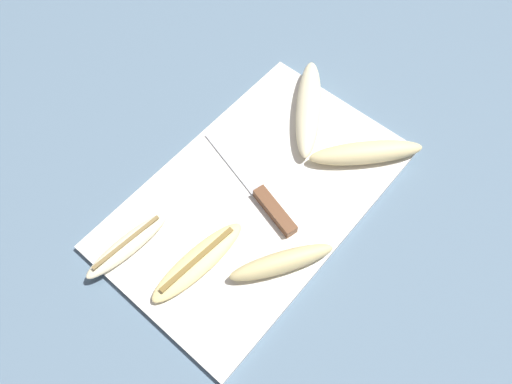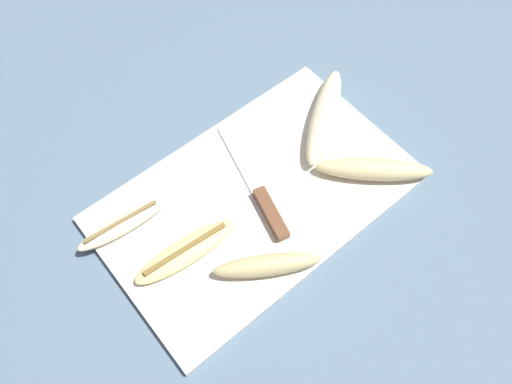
{
  "view_description": "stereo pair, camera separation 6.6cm",
  "coord_description": "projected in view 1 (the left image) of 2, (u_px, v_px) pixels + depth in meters",
  "views": [
    {
      "loc": [
        -0.29,
        -0.25,
        0.72
      ],
      "look_at": [
        0.0,
        0.0,
        0.02
      ],
      "focal_mm": 35.0,
      "sensor_mm": 36.0,
      "label": 1
    },
    {
      "loc": [
        -0.25,
        -0.3,
        0.72
      ],
      "look_at": [
        0.0,
        0.0,
        0.02
      ],
      "focal_mm": 35.0,
      "sensor_mm": 36.0,
      "label": 2
    }
  ],
  "objects": [
    {
      "name": "ground_plane",
      "position": [
        256.0,
        199.0,
        0.81
      ],
      "size": [
        4.0,
        4.0,
        0.0
      ],
      "primitive_type": "plane",
      "color": "slate"
    },
    {
      "name": "cutting_board",
      "position": [
        256.0,
        197.0,
        0.81
      ],
      "size": [
        0.5,
        0.3,
        0.01
      ],
      "color": "white",
      "rests_on": "ground_plane"
    },
    {
      "name": "knife",
      "position": [
        265.0,
        199.0,
        0.79
      ],
      "size": [
        0.08,
        0.23,
        0.02
      ],
      "rotation": [
        0.0,
        0.0,
        -0.25
      ],
      "color": "brown",
      "rests_on": "cutting_board"
    },
    {
      "name": "banana_bright_far",
      "position": [
        128.0,
        245.0,
        0.75
      ],
      "size": [
        0.15,
        0.05,
        0.02
      ],
      "rotation": [
        0.0,
        0.0,
        1.48
      ],
      "color": "beige",
      "rests_on": "cutting_board"
    },
    {
      "name": "banana_golden_short",
      "position": [
        198.0,
        261.0,
        0.74
      ],
      "size": [
        0.18,
        0.06,
        0.02
      ],
      "rotation": [
        0.0,
        0.0,
        4.63
      ],
      "color": "#EDD689",
      "rests_on": "cutting_board"
    },
    {
      "name": "banana_mellow_near",
      "position": [
        366.0,
        153.0,
        0.82
      ],
      "size": [
        0.17,
        0.16,
        0.03
      ],
      "rotation": [
        0.0,
        0.0,
        3.96
      ],
      "color": "beige",
      "rests_on": "cutting_board"
    },
    {
      "name": "banana_pale_long",
      "position": [
        308.0,
        108.0,
        0.87
      ],
      "size": [
        0.2,
        0.15,
        0.04
      ],
      "rotation": [
        0.0,
        0.0,
        2.17
      ],
      "color": "beige",
      "rests_on": "cutting_board"
    },
    {
      "name": "banana_spotted_left",
      "position": [
        282.0,
        262.0,
        0.73
      ],
      "size": [
        0.15,
        0.11,
        0.03
      ],
      "rotation": [
        0.0,
        0.0,
        4.15
      ],
      "color": "#DBC684",
      "rests_on": "cutting_board"
    }
  ]
}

